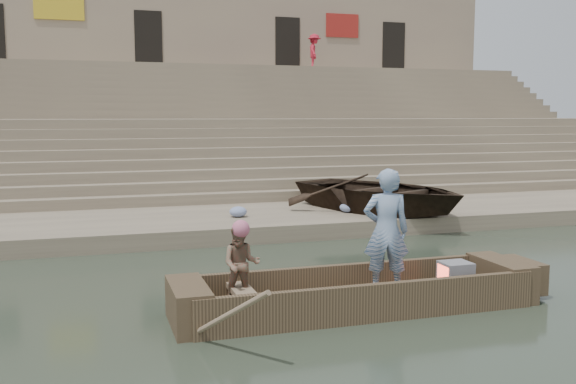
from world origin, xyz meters
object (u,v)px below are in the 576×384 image
beached_rowboat (380,192)px  main_rowboat (357,303)px  pedestrian (314,52)px  rowing_man (241,264)px  standing_man (386,231)px  television (455,274)px

beached_rowboat → main_rowboat: bearing=-144.0°
beached_rowboat → pedestrian: size_ratio=2.90×
rowing_man → main_rowboat: bearing=12.0°
standing_man → beached_rowboat: size_ratio=0.38×
television → pedestrian: 23.14m
main_rowboat → pedestrian: 23.67m
main_rowboat → standing_man: 1.18m
standing_man → television: size_ratio=4.17×
standing_man → television: 1.42m
rowing_man → television: 3.47m
standing_man → pedestrian: 23.23m
standing_man → pedestrian: (6.59, 21.74, 4.89)m
rowing_man → beached_rowboat: bearing=67.5°
rowing_man → television: size_ratio=2.52×
main_rowboat → rowing_man: size_ratio=4.32×
rowing_man → television: bearing=14.2°
standing_man → television: (1.20, -0.05, -0.76)m
television → pedestrian: pedestrian is taller
main_rowboat → television: (1.69, 0.00, 0.31)m
beached_rowboat → pedestrian: pedestrian is taller
television → beached_rowboat: beached_rowboat is taller
standing_man → rowing_man: 2.29m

